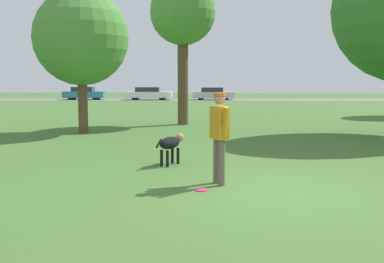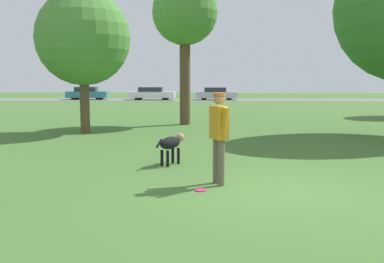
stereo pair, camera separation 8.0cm
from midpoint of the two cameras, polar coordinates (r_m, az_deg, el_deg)
name	(u,v)px [view 2 (the right image)]	position (r m, az deg, el deg)	size (l,w,h in m)	color
ground_plane	(281,192)	(8.20, 11.57, -7.53)	(120.00, 120.00, 0.00)	#426B2D
far_road_strip	(221,100)	(44.26, 3.81, 4.04)	(120.00, 6.00, 0.01)	slate
person	(219,130)	(8.44, 3.71, 0.17)	(0.37, 0.67, 1.74)	#665B4C
dog	(171,144)	(10.47, -2.40, -1.54)	(0.65, 1.04, 0.70)	black
frisbee	(201,190)	(8.13, 1.39, -7.44)	(0.22, 0.22, 0.02)	#E52366
tree_near_left	(83,38)	(17.20, -13.55, 11.44)	(3.47, 3.47, 5.23)	brown
tree_mid_center	(185,14)	(20.06, -0.80, 14.64)	(2.85, 2.85, 6.31)	brown
parked_car_teal	(87,93)	(45.82, -13.11, 4.75)	(4.08, 1.83, 1.26)	teal
parked_car_white	(152,93)	(44.30, -5.06, 4.84)	(4.43, 1.79, 1.25)	white
parked_car_silver	(216,94)	(44.13, 3.15, 4.82)	(4.05, 1.77, 1.22)	#B7B7BC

